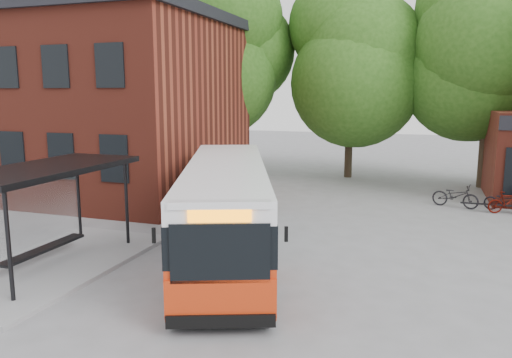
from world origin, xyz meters
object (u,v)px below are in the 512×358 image
(bicycle_1, at_px, (507,203))
(bicycle_2, at_px, (505,201))
(bus_shelter, at_px, (50,217))
(city_bus, at_px, (226,209))
(bicycle_0, at_px, (455,196))

(bicycle_1, bearing_deg, bicycle_2, -10.16)
(bus_shelter, bearing_deg, city_bus, 34.21)
(city_bus, bearing_deg, bus_shelter, -166.71)
(bicycle_2, bearing_deg, bicycle_1, -152.67)
(bicycle_0, height_order, bicycle_1, bicycle_0)
(bicycle_1, relative_size, bicycle_2, 0.91)
(bicycle_0, xyz_separation_m, bicycle_1, (1.93, -0.56, -0.05))
(bus_shelter, bearing_deg, bicycle_2, 41.51)
(city_bus, height_order, bicycle_2, city_bus)
(bicycle_0, bearing_deg, bicycle_1, -88.98)
(bus_shelter, xyz_separation_m, bicycle_1, (12.93, 11.07, -0.99))
(bicycle_1, height_order, bicycle_2, bicycle_1)
(bus_shelter, distance_m, bicycle_1, 17.05)
(bicycle_0, bearing_deg, bus_shelter, 153.72)
(bicycle_0, bearing_deg, bicycle_2, -79.14)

